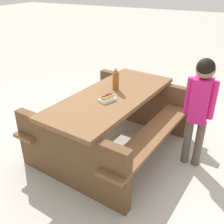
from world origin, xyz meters
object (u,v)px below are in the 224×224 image
Objects in this scene: hotdog_tray at (107,98)px; child_in_coat at (200,101)px; picnic_table at (112,118)px; soda_bottle at (116,80)px.

child_in_coat is (-0.32, 0.93, 0.03)m from hotdog_tray.
child_in_coat reaches higher than hotdog_tray.
picnic_table is at bearing -80.70° from child_in_coat.
hotdog_tray is 0.16× the size of child_in_coat.
soda_bottle is 0.99m from child_in_coat.
child_in_coat is at bearing 109.29° from hotdog_tray.
soda_bottle is at bearing -169.89° from hotdog_tray.
hotdog_tray is at bearing -70.71° from child_in_coat.
picnic_table is 0.38m from hotdog_tray.
picnic_table is at bearing -170.59° from hotdog_tray.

